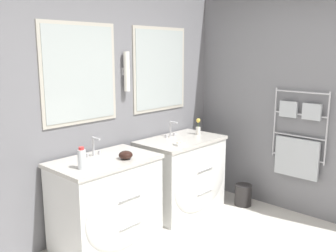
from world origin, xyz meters
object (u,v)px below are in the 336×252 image
Objects in this scene: vanity_left at (108,203)px; toiletry_bottle at (82,159)px; flower_vase at (198,127)px; amenity_bowl at (126,155)px; vanity_right at (183,175)px; waste_bin at (243,194)px.

toiletry_bottle is (-0.32, -0.06, 0.52)m from vanity_left.
vanity_left is 1.52m from flower_vase.
amenity_bowl is at bearing -173.26° from flower_vase.
vanity_right is (1.11, 0.00, 0.00)m from vanity_left.
flower_vase reaches higher than waste_bin.
toiletry_bottle is 0.75× the size of waste_bin.
amenity_bowl reaches higher than vanity_left.
vanity_right is 5.04× the size of flower_vase.
vanity_left is 3.86× the size of waste_bin.
vanity_right is 1.09m from amenity_bowl.
toiletry_bottle reaches higher than vanity_left.
flower_vase is at bearing 7.14° from vanity_right.
waste_bin is at bearing -59.18° from flower_vase.
toiletry_bottle is at bearing -177.49° from vanity_right.
vanity_left reaches higher than waste_bin.
flower_vase is (0.32, 0.04, 0.52)m from vanity_right.
toiletry_bottle is 1.47× the size of amenity_bowl.
toiletry_bottle is at bearing 169.28° from waste_bin.
amenity_bowl is 0.67× the size of flower_vase.
vanity_right is at bearing 0.00° from vanity_left.
waste_bin is at bearing -11.96° from amenity_bowl.
flower_vase reaches higher than amenity_bowl.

